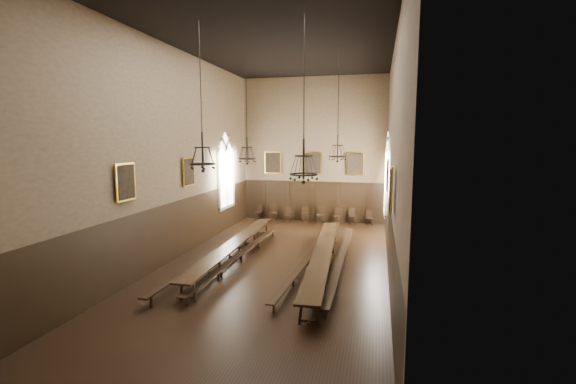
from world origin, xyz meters
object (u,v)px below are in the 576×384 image
(bench_right_outer, at_px, (341,260))
(chair_3, at_px, (305,217))
(bench_left_outer, at_px, (219,253))
(chair_2, at_px, (288,217))
(table_left, at_px, (235,251))
(chandelier_back_left, at_px, (247,152))
(chair_5, at_px, (337,219))
(chandelier_front_left, at_px, (203,155))
(chair_0, at_px, (258,215))
(chair_4, at_px, (320,218))
(chair_7, at_px, (369,221))
(chandelier_front_right, at_px, (304,165))
(chair_1, at_px, (273,215))
(bench_left_inner, at_px, (242,256))
(bench_right_inner, at_px, (308,261))
(table_right, at_px, (323,260))
(chandelier_back_right, at_px, (338,149))
(chair_6, at_px, (352,219))

(bench_right_outer, distance_m, chair_3, 8.83)
(bench_left_outer, distance_m, chair_2, 8.56)
(table_left, distance_m, chandelier_back_left, 4.70)
(chair_5, distance_m, chandelier_front_left, 12.56)
(chair_0, xyz_separation_m, chair_5, (5.10, -0.05, -0.00))
(bench_right_outer, bearing_deg, table_left, -179.39)
(table_left, relative_size, chair_3, 10.44)
(chair_2, bearing_deg, chair_4, 4.63)
(bench_left_outer, xyz_separation_m, chair_7, (6.13, 8.52, -0.04))
(table_left, distance_m, chair_2, 8.28)
(chair_7, relative_size, chandelier_front_right, 0.17)
(chair_5, bearing_deg, bench_left_outer, -103.61)
(bench_left_outer, relative_size, chair_5, 11.07)
(table_left, xyz_separation_m, chandelier_front_left, (0.07, -3.00, 4.24))
(chair_5, relative_size, chandelier_front_right, 0.19)
(chair_1, bearing_deg, chandelier_back_left, -91.80)
(bench_left_inner, height_order, chair_1, chair_1)
(chair_5, bearing_deg, chandelier_back_left, -108.11)
(chair_7, bearing_deg, chair_4, 164.85)
(bench_left_outer, height_order, bench_right_inner, bench_left_outer)
(chair_0, height_order, chair_5, chair_0)
(chair_7, xyz_separation_m, chandelier_front_right, (-1.91, -11.25, 4.07))
(chair_0, xyz_separation_m, chair_1, (0.99, 0.03, 0.02))
(table_right, height_order, chair_2, chair_2)
(chair_0, bearing_deg, chair_4, 9.89)
(chair_2, relative_size, chandelier_back_right, 0.18)
(table_left, relative_size, bench_right_inner, 1.06)
(chair_2, distance_m, chandelier_back_left, 7.54)
(chair_3, relative_size, chair_6, 0.98)
(bench_right_outer, distance_m, chair_1, 9.77)
(chair_4, bearing_deg, chair_3, -177.99)
(chair_0, xyz_separation_m, chandelier_front_right, (5.14, -11.28, 4.04))
(chair_0, distance_m, chair_3, 3.10)
(bench_right_inner, relative_size, chair_6, 9.65)
(chair_2, bearing_deg, bench_left_inner, -87.06)
(chair_5, xyz_separation_m, chair_6, (0.92, 0.13, -0.00))
(chair_5, xyz_separation_m, chandelier_back_right, (0.61, -6.23, 4.45))
(chair_1, relative_size, chair_2, 1.18)
(table_right, bearing_deg, chair_7, 79.70)
(table_right, relative_size, chair_0, 10.70)
(chair_5, xyz_separation_m, chandelier_front_right, (0.04, -11.23, 4.04))
(chair_7, xyz_separation_m, chandelier_back_right, (-1.35, -6.25, 4.48))
(table_right, bearing_deg, chair_1, 116.91)
(chair_7, distance_m, chandelier_front_right, 12.12)
(chair_1, distance_m, chair_6, 5.03)
(chair_5, bearing_deg, chair_1, -168.59)
(table_right, height_order, bench_left_inner, table_right)
(table_left, bearing_deg, bench_right_inner, -5.75)
(chair_0, relative_size, chair_5, 1.01)
(bench_right_inner, xyz_separation_m, chandelier_front_right, (0.31, -2.63, 4.07))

